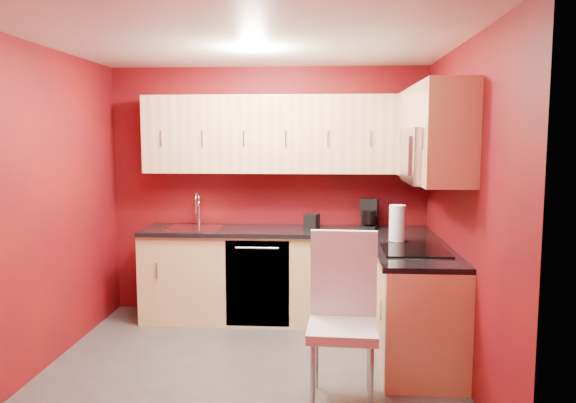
# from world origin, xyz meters

# --- Properties ---
(floor) EXTENTS (3.20, 3.20, 0.00)m
(floor) POSITION_xyz_m (0.00, 0.00, 0.00)
(floor) COLOR #4A4745
(floor) RESTS_ON ground
(ceiling) EXTENTS (3.20, 3.20, 0.00)m
(ceiling) POSITION_xyz_m (0.00, 0.00, 2.50)
(ceiling) COLOR white
(ceiling) RESTS_ON wall_back
(wall_back) EXTENTS (3.20, 0.00, 3.20)m
(wall_back) POSITION_xyz_m (0.00, 1.50, 1.25)
(wall_back) COLOR maroon
(wall_back) RESTS_ON floor
(wall_front) EXTENTS (3.20, 0.00, 3.20)m
(wall_front) POSITION_xyz_m (0.00, -1.50, 1.25)
(wall_front) COLOR maroon
(wall_front) RESTS_ON floor
(wall_left) EXTENTS (0.00, 3.00, 3.00)m
(wall_left) POSITION_xyz_m (-1.60, 0.00, 1.25)
(wall_left) COLOR maroon
(wall_left) RESTS_ON floor
(wall_right) EXTENTS (0.00, 3.00, 3.00)m
(wall_right) POSITION_xyz_m (1.60, 0.00, 1.25)
(wall_right) COLOR maroon
(wall_right) RESTS_ON floor
(base_cabinets_back) EXTENTS (2.80, 0.60, 0.87)m
(base_cabinets_back) POSITION_xyz_m (0.20, 1.20, 0.43)
(base_cabinets_back) COLOR #EAC886
(base_cabinets_back) RESTS_ON floor
(base_cabinets_right) EXTENTS (0.60, 1.30, 0.87)m
(base_cabinets_right) POSITION_xyz_m (1.30, 0.25, 0.43)
(base_cabinets_right) COLOR #EAC886
(base_cabinets_right) RESTS_ON floor
(countertop_back) EXTENTS (2.80, 0.63, 0.04)m
(countertop_back) POSITION_xyz_m (0.20, 1.19, 0.89)
(countertop_back) COLOR black
(countertop_back) RESTS_ON base_cabinets_back
(countertop_right) EXTENTS (0.63, 1.27, 0.04)m
(countertop_right) POSITION_xyz_m (1.29, 0.23, 0.89)
(countertop_right) COLOR black
(countertop_right) RESTS_ON base_cabinets_right
(upper_cabinets_back) EXTENTS (2.80, 0.35, 0.75)m
(upper_cabinets_back) POSITION_xyz_m (0.20, 1.32, 1.83)
(upper_cabinets_back) COLOR #ECBC85
(upper_cabinets_back) RESTS_ON wall_back
(upper_cabinets_right) EXTENTS (0.35, 1.55, 0.75)m
(upper_cabinets_right) POSITION_xyz_m (1.42, 0.44, 1.89)
(upper_cabinets_right) COLOR #ECBC85
(upper_cabinets_right) RESTS_ON wall_right
(microwave) EXTENTS (0.42, 0.76, 0.42)m
(microwave) POSITION_xyz_m (1.39, 0.20, 1.66)
(microwave) COLOR silver
(microwave) RESTS_ON upper_cabinets_right
(cooktop) EXTENTS (0.50, 0.55, 0.01)m
(cooktop) POSITION_xyz_m (1.28, 0.20, 0.92)
(cooktop) COLOR black
(cooktop) RESTS_ON countertop_right
(sink) EXTENTS (0.52, 0.42, 0.35)m
(sink) POSITION_xyz_m (-0.70, 1.20, 0.94)
(sink) COLOR silver
(sink) RESTS_ON countertop_back
(dishwasher_front) EXTENTS (0.60, 0.02, 0.82)m
(dishwasher_front) POSITION_xyz_m (-0.05, 0.91, 0.43)
(dishwasher_front) COLOR black
(dishwasher_front) RESTS_ON base_cabinets_back
(downlight) EXTENTS (0.20, 0.20, 0.01)m
(downlight) POSITION_xyz_m (0.00, 0.30, 2.48)
(downlight) COLOR white
(downlight) RESTS_ON ceiling
(coffee_maker) EXTENTS (0.22, 0.26, 0.28)m
(coffee_maker) POSITION_xyz_m (1.00, 1.28, 1.05)
(coffee_maker) COLOR black
(coffee_maker) RESTS_ON countertop_back
(napkin_holder) EXTENTS (0.16, 0.16, 0.14)m
(napkin_holder) POSITION_xyz_m (0.45, 1.29, 0.98)
(napkin_holder) COLOR black
(napkin_holder) RESTS_ON countertop_back
(paper_towel) EXTENTS (0.22, 0.22, 0.32)m
(paper_towel) POSITION_xyz_m (1.19, 0.57, 1.07)
(paper_towel) COLOR white
(paper_towel) RESTS_ON countertop_right
(dining_chair) EXTENTS (0.49, 0.51, 1.15)m
(dining_chair) POSITION_xyz_m (0.70, -0.51, 0.58)
(dining_chair) COLOR silver
(dining_chair) RESTS_ON floor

